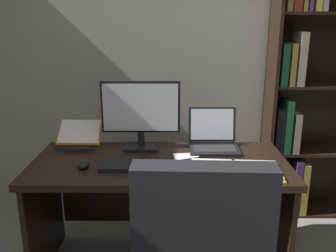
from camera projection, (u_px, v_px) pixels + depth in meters
name	position (u px, v px, depth m)	size (l,w,h in m)	color
wall_back	(172.00, 37.00, 2.87)	(4.80, 0.12, 2.79)	#B2ADA3
desk	(160.00, 186.00, 2.28)	(1.51, 0.68, 0.72)	black
bookshelf	(308.00, 88.00, 2.76)	(0.80, 0.29, 2.10)	black
monitor	(141.00, 115.00, 2.30)	(0.50, 0.16, 0.44)	black
laptop	(213.00, 141.00, 2.35)	(0.31, 0.30, 0.25)	black
keyboard	(137.00, 166.00, 2.05)	(0.42, 0.15, 0.02)	black
computer_mouse	(84.00, 164.00, 2.04)	(0.06, 0.10, 0.04)	black
reading_stand_with_book	(79.00, 135.00, 2.39)	(0.28, 0.24, 0.15)	black
open_binder	(235.00, 170.00, 1.99)	(0.52, 0.30, 0.02)	yellow
notepad	(188.00, 160.00, 2.15)	(0.15, 0.21, 0.01)	white
pen	(191.00, 159.00, 2.15)	(0.01, 0.01, 0.14)	black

